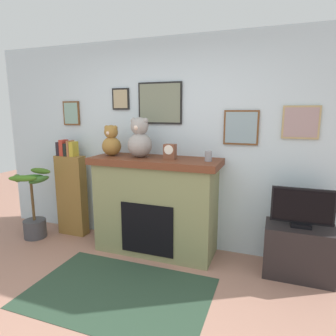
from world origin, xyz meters
The scene contains 11 objects.
back_wall centered at (0.00, 2.00, 1.30)m, with size 5.20×0.15×2.60m.
fireplace centered at (-0.10, 1.66, 0.59)m, with size 1.56×0.61×1.18m.
bookshelf centered at (-1.40, 1.74, 0.62)m, with size 0.41×0.16×1.34m.
potted_plant centered at (-1.82, 1.44, 0.42)m, with size 0.53×0.56×0.95m.
tv_stand centered at (1.53, 1.64, 0.27)m, with size 0.69×0.40×0.55m, color black.
television centered at (1.53, 1.64, 0.75)m, with size 0.61×0.14×0.41m.
area_rug centered at (-0.10, 0.71, 0.00)m, with size 1.75×1.13×0.01m, color #29402F.
candle_jar centered at (0.54, 1.65, 1.23)m, with size 0.08×0.08×0.11m, color gray.
mantel_clock centered at (0.09, 1.64, 1.27)m, with size 0.14×0.10×0.17m.
teddy_bear_cream centered at (-0.68, 1.65, 1.35)m, with size 0.24×0.24×0.38m.
teddy_bear_grey centered at (-0.29, 1.64, 1.39)m, with size 0.30×0.30×0.48m.
Camera 1 is at (1.23, -1.53, 1.73)m, focal length 31.52 mm.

